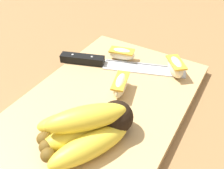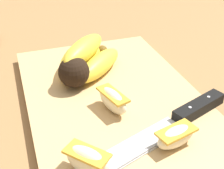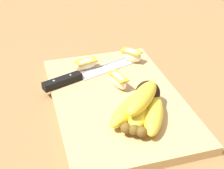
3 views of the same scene
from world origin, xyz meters
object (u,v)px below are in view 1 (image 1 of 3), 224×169
at_px(apple_wedge_near, 120,85).
at_px(apple_wedge_far, 122,54).
at_px(apple_wedge_middle, 175,67).
at_px(chefs_knife, 103,62).
at_px(banana_bunch, 89,128).

height_order(apple_wedge_near, apple_wedge_far, apple_wedge_near).
bearing_deg(apple_wedge_middle, apple_wedge_near, -32.45).
relative_size(apple_wedge_near, apple_wedge_middle, 1.11).
distance_m(chefs_knife, apple_wedge_far, 0.05).
bearing_deg(apple_wedge_near, apple_wedge_far, -152.46).
relative_size(apple_wedge_near, apple_wedge_far, 1.07).
bearing_deg(apple_wedge_far, apple_wedge_near, 27.54).
xyz_separation_m(apple_wedge_middle, apple_wedge_far, (0.01, -0.12, -0.00)).
bearing_deg(banana_bunch, apple_wedge_near, -173.71).
relative_size(chefs_knife, apple_wedge_near, 3.94).
bearing_deg(banana_bunch, chefs_knife, -153.74).
height_order(banana_bunch, apple_wedge_far, banana_bunch).
distance_m(apple_wedge_near, apple_wedge_far, 0.12).
bearing_deg(banana_bunch, apple_wedge_far, -163.48).
bearing_deg(apple_wedge_far, apple_wedge_middle, 93.62).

